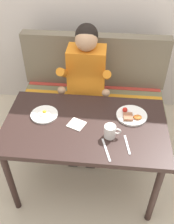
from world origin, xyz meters
TOP-DOWN VIEW (x-y plane):
  - ground_plane at (0.00, 0.00)m, footprint 8.00×8.00m
  - table at (0.00, 0.00)m, footprint 1.20×0.70m
  - couch at (0.00, 0.76)m, footprint 1.44×0.56m
  - person at (-0.05, 0.59)m, footprint 0.45×0.61m
  - plate_breakfast at (0.34, 0.12)m, footprint 0.23×0.23m
  - plate_eggs at (-0.32, 0.07)m, footprint 0.21×0.21m
  - coffee_mug at (0.19, -0.10)m, footprint 0.12×0.08m
  - napkin at (-0.06, -0.01)m, footprint 0.15×0.14m
  - fork at (0.30, -0.17)m, footprint 0.05×0.17m
  - knife at (0.16, -0.23)m, footprint 0.07×0.20m

SIDE VIEW (x-z plane):
  - ground_plane at x=0.00m, z-range 0.00..0.00m
  - couch at x=0.00m, z-range -0.17..0.83m
  - table at x=0.00m, z-range 0.28..1.01m
  - fork at x=0.30m, z-range 0.73..0.73m
  - knife at x=0.16m, z-range 0.73..0.73m
  - napkin at x=-0.06m, z-range 0.73..0.74m
  - plate_eggs at x=-0.32m, z-range 0.72..0.76m
  - person at x=-0.05m, z-range 0.13..1.35m
  - plate_breakfast at x=0.34m, z-range 0.72..0.77m
  - coffee_mug at x=0.19m, z-range 0.73..0.83m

